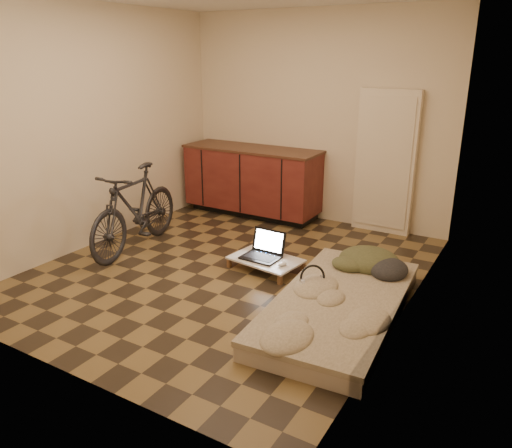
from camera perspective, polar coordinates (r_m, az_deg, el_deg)
The scene contains 10 objects.
room_shell at distance 4.70m, azimuth -3.37°, elevation 9.37°, with size 3.50×4.00×2.60m.
cabinets at distance 6.67m, azimuth -0.43°, elevation 4.98°, with size 1.84×0.62×0.91m.
appliance_panel at distance 6.14m, azimuth 14.57°, elevation 6.79°, with size 0.70×0.10×1.70m, color beige.
bicycle at distance 5.60m, azimuth -13.69°, elevation 2.13°, with size 0.46×1.58×1.02m, color black.
futon at distance 4.26m, azimuth 9.45°, elevation -9.23°, with size 1.08×2.04×0.17m.
clothing_pile at distance 4.79m, azimuth 13.35°, elevation -3.49°, with size 0.61×0.51×0.24m, color #3D4025, non-canonical shape.
headphones at distance 4.36m, azimuth 6.48°, elevation -5.95°, with size 0.25×0.23×0.16m, color black, non-canonical shape.
lap_desk at distance 5.05m, azimuth 1.12°, elevation -4.11°, with size 0.75×0.54×0.12m.
laptop at distance 5.07m, azimuth 0.85°, elevation -3.21°, with size 0.38×0.34×0.26m.
mouse at distance 4.88m, azimuth 3.01°, elevation -4.58°, with size 0.06×0.10×0.04m, color silver.
Camera 1 is at (2.59, -3.84, 2.08)m, focal length 35.00 mm.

